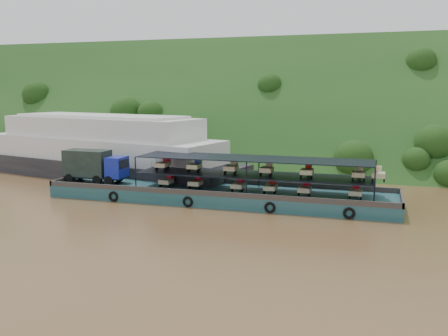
% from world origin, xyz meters
% --- Properties ---
extents(ground, '(160.00, 160.00, 0.00)m').
position_xyz_m(ground, '(0.00, 0.00, 0.00)').
color(ground, brown).
rests_on(ground, ground).
extents(hillside, '(140.00, 39.60, 39.60)m').
position_xyz_m(hillside, '(0.00, 36.00, 0.00)').
color(hillside, '#153714').
rests_on(hillside, ground).
extents(cargo_barge, '(35.00, 7.18, 4.70)m').
position_xyz_m(cargo_barge, '(-3.41, 1.68, 1.17)').
color(cargo_barge, '#144347').
rests_on(cargo_barge, ground).
extents(passenger_ferry, '(40.63, 18.63, 7.98)m').
position_xyz_m(passenger_ferry, '(-21.33, 11.37, 3.46)').
color(passenger_ferry, black).
rests_on(passenger_ferry, ground).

